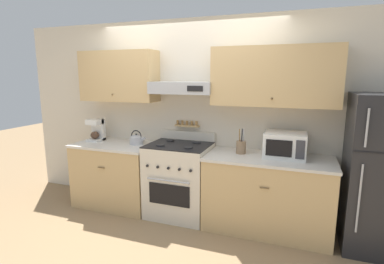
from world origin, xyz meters
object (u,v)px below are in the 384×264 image
(tea_kettle, at_px, (137,139))
(microwave, at_px, (285,145))
(stove_range, at_px, (179,180))
(coffee_maker, at_px, (97,130))
(utensil_crock, at_px, (241,147))

(tea_kettle, relative_size, microwave, 0.50)
(stove_range, distance_m, microwave, 1.41)
(microwave, bearing_deg, tea_kettle, -179.47)
(coffee_maker, bearing_deg, microwave, -0.21)
(stove_range, xyz_separation_m, microwave, (1.29, 0.08, 0.55))
(stove_range, bearing_deg, utensil_crock, 4.69)
(microwave, xyz_separation_m, utensil_crock, (-0.51, -0.02, -0.06))
(stove_range, height_order, utensil_crock, utensil_crock)
(tea_kettle, height_order, microwave, microwave)
(tea_kettle, height_order, coffee_maker, coffee_maker)
(tea_kettle, distance_m, microwave, 1.95)
(stove_range, distance_m, tea_kettle, 0.81)
(stove_range, bearing_deg, tea_kettle, 174.39)
(stove_range, xyz_separation_m, utensil_crock, (0.79, 0.06, 0.49))
(microwave, height_order, utensil_crock, utensil_crock)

